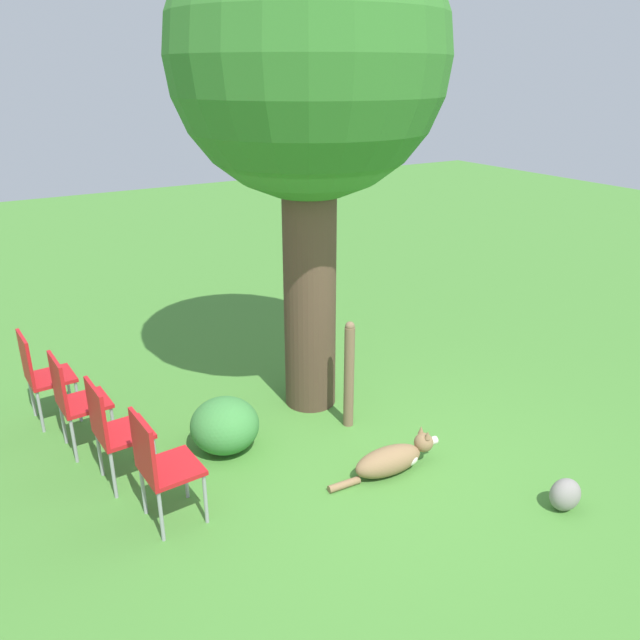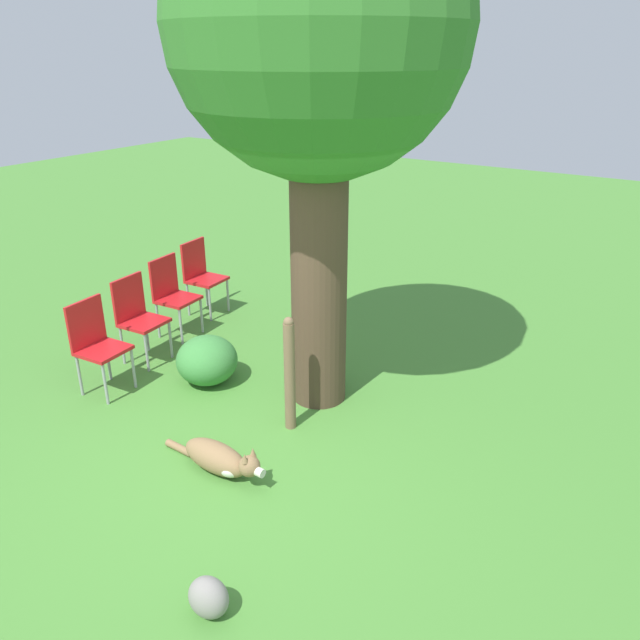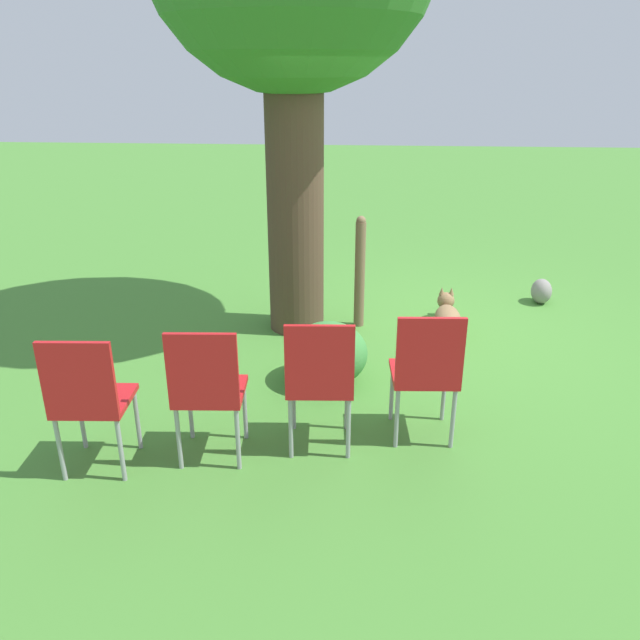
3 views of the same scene
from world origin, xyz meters
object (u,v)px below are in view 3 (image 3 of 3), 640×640
dog (447,319)px  red_chair_0 (426,368)px  fence_post (360,272)px  red_chair_3 (88,395)px  red_chair_2 (207,386)px  red_chair_1 (320,377)px

dog → red_chair_0: bearing=171.5°
dog → red_chair_0: red_chair_0 is taller
fence_post → red_chair_3: fence_post is taller
red_chair_2 → red_chair_3: (-0.18, 0.70, 0.00)m
dog → red_chair_0: size_ratio=1.15×
fence_post → dog: bearing=-96.4°
fence_post → red_chair_3: bearing=147.6°
red_chair_0 → red_chair_1: (-0.18, 0.70, 0.00)m
fence_post → red_chair_2: fence_post is taller
dog → red_chair_1: bearing=155.6°
dog → fence_post: (0.10, 0.87, 0.43)m
red_chair_0 → red_chair_2: size_ratio=1.00×
dog → fence_post: 0.98m
dog → red_chair_3: red_chair_3 is taller
red_chair_0 → red_chair_3: (-0.53, 2.11, 0.00)m
dog → red_chair_2: (-2.30, 1.80, 0.43)m
red_chair_3 → dog: bearing=-48.9°
dog → red_chair_1: 2.43m
fence_post → red_chair_0: size_ratio=1.15×
red_chair_1 → dog: bearing=-30.9°
red_chair_1 → red_chair_2: size_ratio=1.00×
red_chair_1 → red_chair_2: bearing=100.5°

